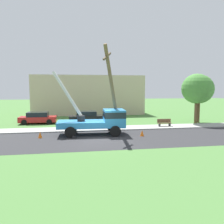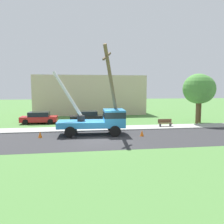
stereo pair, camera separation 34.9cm
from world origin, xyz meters
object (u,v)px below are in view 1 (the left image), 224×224
utility_truck (100,120)px  traffic_cone_curbside (113,129)px  parked_sedan_black (86,117)px  traffic_cone_behind (40,135)px  roadside_tree_far (197,89)px  leaning_utility_pole (112,90)px  roadside_tree_near (199,89)px  park_bench (164,123)px  parked_sedan_red (38,118)px  traffic_cone_ahead (142,133)px

utility_truck → traffic_cone_curbside: 2.13m
traffic_cone_curbside → parked_sedan_black: 7.22m
traffic_cone_behind → roadside_tree_far: 19.13m
leaning_utility_pole → roadside_tree_near: size_ratio=1.37×
traffic_cone_behind → traffic_cone_curbside: (6.82, 1.79, 0.00)m
roadside_tree_far → park_bench: bearing=-158.2°
utility_truck → parked_sedan_black: utility_truck is taller
parked_sedan_red → traffic_cone_behind: bearing=-80.2°
traffic_cone_behind → parked_sedan_red: (-1.47, 8.49, 0.43)m
traffic_cone_behind → traffic_cone_curbside: 7.05m
traffic_cone_curbside → park_bench: (6.15, 1.85, 0.18)m
utility_truck → parked_sedan_black: (-0.91, 7.91, -0.70)m
traffic_cone_ahead → traffic_cone_behind: size_ratio=1.00×
traffic_cone_ahead → park_bench: 5.84m
utility_truck → traffic_cone_ahead: bearing=-20.7°
traffic_cone_curbside → roadside_tree_far: bearing=19.0°
traffic_cone_curbside → parked_sedan_red: (-8.29, 6.71, 0.43)m
traffic_cone_ahead → parked_sedan_black: 10.37m
traffic_cone_curbside → roadside_tree_near: (11.70, 4.36, 3.94)m
utility_truck → traffic_cone_ahead: size_ratio=12.06×
traffic_cone_ahead → traffic_cone_curbside: bearing=132.0°
park_bench → roadside_tree_far: roadside_tree_far is taller
traffic_cone_ahead → utility_truck: bearing=159.3°
parked_sedan_red → roadside_tree_near: 20.43m
traffic_cone_behind → parked_sedan_red: parked_sedan_red is taller
parked_sedan_black → roadside_tree_near: (14.04, -2.46, 3.50)m
parked_sedan_red → parked_sedan_black: size_ratio=0.99×
parked_sedan_red → roadside_tree_far: size_ratio=0.72×
traffic_cone_curbside → utility_truck: bearing=-142.8°
traffic_cone_ahead → roadside_tree_near: bearing=35.8°
traffic_cone_behind → roadside_tree_near: roadside_tree_near is taller
parked_sedan_black → roadside_tree_far: roadside_tree_far is taller
parked_sedan_red → roadside_tree_far: (19.33, -2.90, 3.55)m
traffic_cone_curbside → traffic_cone_ahead: bearing=-48.0°
traffic_cone_ahead → parked_sedan_red: 13.98m
traffic_cone_curbside → parked_sedan_black: (-2.35, 6.82, 0.43)m
leaning_utility_pole → traffic_cone_curbside: leaning_utility_pole is taller
traffic_cone_ahead → roadside_tree_far: (8.80, 6.28, 3.99)m
traffic_cone_behind → roadside_tree_far: size_ratio=0.09×
leaning_utility_pole → roadside_tree_near: 12.96m
utility_truck → roadside_tree_near: bearing=22.5°
parked_sedan_black → traffic_cone_curbside: bearing=-71.0°
utility_truck → traffic_cone_behind: 5.55m
traffic_cone_behind → parked_sedan_black: parked_sedan_black is taller
parked_sedan_black → parked_sedan_red: bearing=-178.9°
leaning_utility_pole → traffic_cone_behind: leaning_utility_pole is taller
traffic_cone_curbside → roadside_tree_far: size_ratio=0.09×
utility_truck → traffic_cone_behind: bearing=-172.6°
leaning_utility_pole → traffic_cone_ahead: bearing=-35.3°
utility_truck → roadside_tree_far: roadside_tree_far is taller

